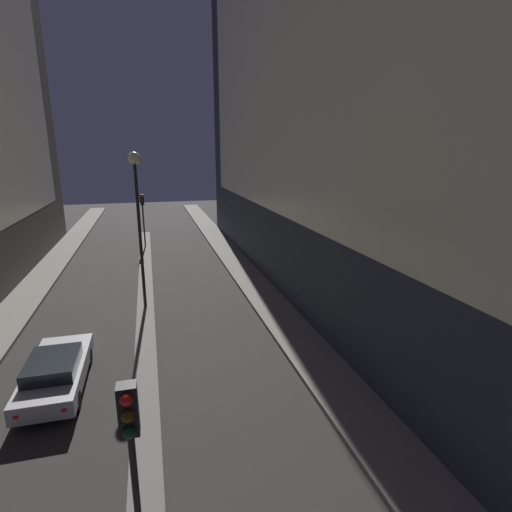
% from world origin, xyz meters
% --- Properties ---
extents(building_right, '(6.01, 41.39, 27.82)m').
position_xyz_m(building_right, '(10.62, 20.70, 13.92)').
color(building_right, '#2D333D').
rests_on(building_right, ground).
extents(median_strip, '(0.88, 39.00, 0.14)m').
position_xyz_m(median_strip, '(0.00, 20.50, 0.07)').
color(median_strip, '#66605B').
rests_on(median_strip, ground).
extents(traffic_light_near, '(0.32, 0.42, 4.49)m').
position_xyz_m(traffic_light_near, '(0.00, 4.37, 3.44)').
color(traffic_light_near, black).
rests_on(traffic_light_near, median_strip).
extents(traffic_light_mid, '(0.32, 0.42, 4.49)m').
position_xyz_m(traffic_light_mid, '(0.00, 33.54, 3.44)').
color(traffic_light_mid, black).
rests_on(traffic_light_mid, median_strip).
extents(street_lamp, '(0.61, 0.61, 8.04)m').
position_xyz_m(street_lamp, '(0.00, 19.27, 6.06)').
color(street_lamp, black).
rests_on(street_lamp, median_strip).
extents(car_left_lane, '(1.87, 4.80, 1.37)m').
position_xyz_m(car_left_lane, '(-3.01, 12.38, 0.72)').
color(car_left_lane, '#B2B2B7').
rests_on(car_left_lane, ground).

